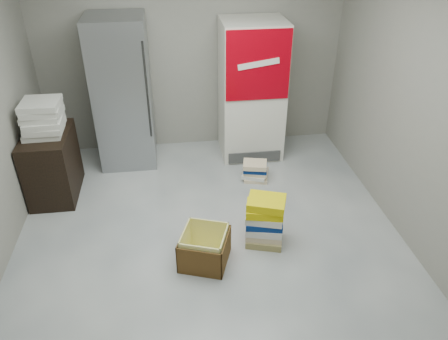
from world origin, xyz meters
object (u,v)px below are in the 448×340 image
phonebook_stack_main (265,221)px  steel_fridge (123,93)px  cardboard_box (205,250)px  coke_cooler (252,90)px  wood_shelf (52,165)px

phonebook_stack_main → steel_fridge: bearing=137.9°
phonebook_stack_main → cardboard_box: (-0.63, -0.21, -0.12)m
steel_fridge → coke_cooler: size_ratio=1.06×
cardboard_box → wood_shelf: bearing=159.0°
wood_shelf → cardboard_box: (1.64, -1.40, -0.25)m
steel_fridge → phonebook_stack_main: (1.44, -1.92, -0.68)m
coke_cooler → wood_shelf: size_ratio=2.25×
steel_fridge → phonebook_stack_main: 2.50m
coke_cooler → wood_shelf: 2.63m
cardboard_box → steel_fridge: bearing=130.3°
coke_cooler → wood_shelf: (-2.48, -0.72, -0.50)m
wood_shelf → phonebook_stack_main: (2.27, -1.19, -0.13)m
coke_cooler → phonebook_stack_main: size_ratio=3.35×
steel_fridge → wood_shelf: bearing=-138.7°
steel_fridge → wood_shelf: size_ratio=2.37×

